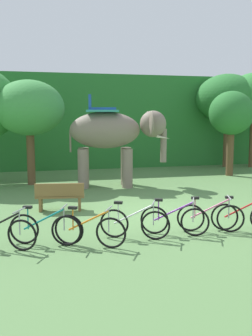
{
  "coord_description": "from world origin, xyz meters",
  "views": [
    {
      "loc": [
        -3.77,
        -10.65,
        2.95
      ],
      "look_at": [
        -0.87,
        1.0,
        1.3
      ],
      "focal_mm": 40.96,
      "sensor_mm": 36.0,
      "label": 1
    }
  ],
  "objects_px": {
    "tree_far_right": "(227,99)",
    "tree_center_right": "(29,108)",
    "wooden_bench": "(60,196)",
    "elephant": "(113,134)",
    "bike_black": "(1,232)",
    "bike_pink": "(210,217)",
    "bike_orange": "(89,230)",
    "bike_white": "(134,223)",
    "bike_purple": "(174,220)",
    "tree_far_left": "(231,114)",
    "bike_teal": "(45,228)",
    "bike_red": "(244,216)"
  },
  "relations": [
    {
      "from": "tree_far_left",
      "to": "bike_white",
      "type": "bearing_deg",
      "value": -130.57
    },
    {
      "from": "tree_far_right",
      "to": "bike_teal",
      "type": "height_order",
      "value": "tree_far_right"
    },
    {
      "from": "tree_far_left",
      "to": "bike_red",
      "type": "relative_size",
      "value": 2.49
    },
    {
      "from": "tree_center_right",
      "to": "bike_white",
      "type": "xyz_separation_m",
      "value": [
        2.37,
        -8.15,
        -2.85
      ]
    },
    {
      "from": "tree_far_right",
      "to": "bike_red",
      "type": "height_order",
      "value": "tree_far_right"
    },
    {
      "from": "elephant",
      "to": "wooden_bench",
      "type": "height_order",
      "value": "elephant"
    },
    {
      "from": "bike_white",
      "to": "bike_orange",
      "type": "bearing_deg",
      "value": -165.92
    },
    {
      "from": "tree_far_left",
      "to": "bike_teal",
      "type": "bearing_deg",
      "value": -138.2
    },
    {
      "from": "tree_center_right",
      "to": "elephant",
      "type": "relative_size",
      "value": 1.05
    },
    {
      "from": "bike_black",
      "to": "bike_white",
      "type": "distance_m",
      "value": 3.05
    },
    {
      "from": "bike_purple",
      "to": "bike_pink",
      "type": "relative_size",
      "value": 0.97
    },
    {
      "from": "tree_far_right",
      "to": "tree_center_right",
      "type": "bearing_deg",
      "value": -163.52
    },
    {
      "from": "tree_center_right",
      "to": "bike_orange",
      "type": "bearing_deg",
      "value": -81.64
    },
    {
      "from": "tree_center_right",
      "to": "bike_white",
      "type": "relative_size",
      "value": 2.8
    },
    {
      "from": "tree_far_right",
      "to": "bike_black",
      "type": "bearing_deg",
      "value": -135.59
    },
    {
      "from": "tree_far_right",
      "to": "bike_purple",
      "type": "height_order",
      "value": "tree_far_right"
    },
    {
      "from": "tree_far_left",
      "to": "wooden_bench",
      "type": "bearing_deg",
      "value": -149.18
    },
    {
      "from": "bike_pink",
      "to": "elephant",
      "type": "bearing_deg",
      "value": 98.87
    },
    {
      "from": "elephant",
      "to": "bike_orange",
      "type": "distance_m",
      "value": 7.7
    },
    {
      "from": "bike_teal",
      "to": "bike_orange",
      "type": "relative_size",
      "value": 1.05
    },
    {
      "from": "bike_purple",
      "to": "bike_pink",
      "type": "bearing_deg",
      "value": 1.7
    },
    {
      "from": "tree_far_left",
      "to": "bike_purple",
      "type": "bearing_deg",
      "value": -126.35
    },
    {
      "from": "bike_white",
      "to": "tree_far_right",
      "type": "bearing_deg",
      "value": 53.13
    },
    {
      "from": "bike_black",
      "to": "bike_teal",
      "type": "height_order",
      "value": "same"
    },
    {
      "from": "elephant",
      "to": "wooden_bench",
      "type": "xyz_separation_m",
      "value": [
        -2.49,
        -3.74,
        -1.72
      ]
    },
    {
      "from": "bike_black",
      "to": "bike_pink",
      "type": "distance_m",
      "value": 5.08
    },
    {
      "from": "bike_orange",
      "to": "bike_white",
      "type": "xyz_separation_m",
      "value": [
        1.13,
        0.28,
        0.0
      ]
    },
    {
      "from": "wooden_bench",
      "to": "tree_center_right",
      "type": "bearing_deg",
      "value": 99.53
    },
    {
      "from": "wooden_bench",
      "to": "elephant",
      "type": "bearing_deg",
      "value": 56.32
    },
    {
      "from": "bike_orange",
      "to": "bike_purple",
      "type": "height_order",
      "value": "same"
    },
    {
      "from": "bike_orange",
      "to": "bike_pink",
      "type": "distance_m",
      "value": 3.18
    },
    {
      "from": "tree_center_right",
      "to": "bike_orange",
      "type": "relative_size",
      "value": 2.88
    },
    {
      "from": "bike_purple",
      "to": "wooden_bench",
      "type": "relative_size",
      "value": 1.02
    },
    {
      "from": "tree_center_right",
      "to": "tree_far_left",
      "type": "distance_m",
      "value": 9.52
    },
    {
      "from": "bike_teal",
      "to": "tree_far_right",
      "type": "bearing_deg",
      "value": 46.74
    },
    {
      "from": "tree_far_left",
      "to": "bike_orange",
      "type": "distance_m",
      "value": 12.23
    },
    {
      "from": "elephant",
      "to": "bike_teal",
      "type": "bearing_deg",
      "value": -114.16
    },
    {
      "from": "bike_black",
      "to": "bike_pink",
      "type": "bearing_deg",
      "value": 0.53
    },
    {
      "from": "bike_orange",
      "to": "elephant",
      "type": "bearing_deg",
      "value": 73.79
    },
    {
      "from": "tree_far_left",
      "to": "bike_black",
      "type": "relative_size",
      "value": 2.68
    },
    {
      "from": "bike_black",
      "to": "wooden_bench",
      "type": "bearing_deg",
      "value": 64.16
    },
    {
      "from": "elephant",
      "to": "bike_red",
      "type": "bearing_deg",
      "value": -74.35
    },
    {
      "from": "tree_far_left",
      "to": "bike_pink",
      "type": "distance_m",
      "value": 10.07
    },
    {
      "from": "bike_white",
      "to": "bike_red",
      "type": "height_order",
      "value": "same"
    },
    {
      "from": "bike_orange",
      "to": "bike_purple",
      "type": "relative_size",
      "value": 0.97
    },
    {
      "from": "bike_red",
      "to": "tree_far_left",
      "type": "bearing_deg",
      "value": 63.23
    },
    {
      "from": "tree_far_left",
      "to": "tree_far_right",
      "type": "relative_size",
      "value": 0.78
    },
    {
      "from": "bike_purple",
      "to": "wooden_bench",
      "type": "bearing_deg",
      "value": 129.47
    },
    {
      "from": "bike_orange",
      "to": "wooden_bench",
      "type": "height_order",
      "value": "bike_orange"
    },
    {
      "from": "tree_far_right",
      "to": "bike_orange",
      "type": "height_order",
      "value": "tree_far_right"
    }
  ]
}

